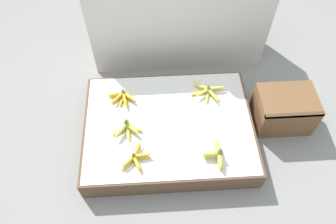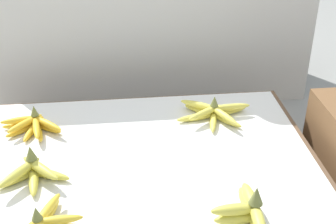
{
  "view_description": "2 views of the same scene",
  "coord_description": "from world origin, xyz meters",
  "px_view_note": "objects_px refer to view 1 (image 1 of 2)",
  "views": [
    {
      "loc": [
        -0.08,
        -1.21,
        2.02
      ],
      "look_at": [
        -0.0,
        0.04,
        0.23
      ],
      "focal_mm": 35.0,
      "sensor_mm": 36.0,
      "label": 1
    },
    {
      "loc": [
        -0.01,
        -1.13,
        1.0
      ],
      "look_at": [
        0.13,
        0.12,
        0.27
      ],
      "focal_mm": 50.0,
      "sensor_mm": 36.0,
      "label": 2
    }
  ],
  "objects_px": {
    "banana_bunch_front_left": "(136,158)",
    "banana_bunch_back_midleft": "(208,91)",
    "banana_bunch_back_left": "(122,97)",
    "banana_bunch_front_midleft": "(217,154)",
    "wooden_crate": "(284,110)",
    "banana_bunch_middle_left": "(127,128)"
  },
  "relations": [
    {
      "from": "wooden_crate",
      "to": "banana_bunch_back_midleft",
      "type": "distance_m",
      "value": 0.55
    },
    {
      "from": "banana_bunch_front_left",
      "to": "banana_bunch_middle_left",
      "type": "height_order",
      "value": "banana_bunch_middle_left"
    },
    {
      "from": "wooden_crate",
      "to": "banana_bunch_middle_left",
      "type": "height_order",
      "value": "wooden_crate"
    },
    {
      "from": "wooden_crate",
      "to": "banana_bunch_back_midleft",
      "type": "height_order",
      "value": "wooden_crate"
    },
    {
      "from": "wooden_crate",
      "to": "banana_bunch_middle_left",
      "type": "bearing_deg",
      "value": -173.44
    },
    {
      "from": "banana_bunch_front_left",
      "to": "banana_bunch_back_left",
      "type": "distance_m",
      "value": 0.49
    },
    {
      "from": "banana_bunch_back_midleft",
      "to": "banana_bunch_back_left",
      "type": "bearing_deg",
      "value": -178.36
    },
    {
      "from": "wooden_crate",
      "to": "banana_bunch_front_midleft",
      "type": "bearing_deg",
      "value": -146.46
    },
    {
      "from": "banana_bunch_front_left",
      "to": "banana_bunch_back_midleft",
      "type": "bearing_deg",
      "value": 44.11
    },
    {
      "from": "wooden_crate",
      "to": "banana_bunch_front_left",
      "type": "xyz_separation_m",
      "value": [
        -1.04,
        -0.35,
        0.06
      ]
    },
    {
      "from": "banana_bunch_back_left",
      "to": "banana_bunch_back_midleft",
      "type": "bearing_deg",
      "value": 1.64
    },
    {
      "from": "banana_bunch_middle_left",
      "to": "wooden_crate",
      "type": "bearing_deg",
      "value": 6.56
    },
    {
      "from": "banana_bunch_middle_left",
      "to": "banana_bunch_back_left",
      "type": "distance_m",
      "value": 0.27
    },
    {
      "from": "banana_bunch_middle_left",
      "to": "banana_bunch_back_midleft",
      "type": "xyz_separation_m",
      "value": [
        0.57,
        0.28,
        -0.01
      ]
    },
    {
      "from": "banana_bunch_back_left",
      "to": "banana_bunch_back_midleft",
      "type": "height_order",
      "value": "banana_bunch_back_midleft"
    },
    {
      "from": "banana_bunch_front_midleft",
      "to": "banana_bunch_middle_left",
      "type": "relative_size",
      "value": 1.02
    },
    {
      "from": "banana_bunch_front_left",
      "to": "banana_bunch_back_midleft",
      "type": "relative_size",
      "value": 0.84
    },
    {
      "from": "banana_bunch_back_left",
      "to": "banana_bunch_back_midleft",
      "type": "xyz_separation_m",
      "value": [
        0.61,
        0.02,
        0.0
      ]
    },
    {
      "from": "banana_bunch_front_left",
      "to": "banana_bunch_back_midleft",
      "type": "height_order",
      "value": "banana_bunch_back_midleft"
    },
    {
      "from": "banana_bunch_front_left",
      "to": "banana_bunch_front_midleft",
      "type": "distance_m",
      "value": 0.51
    },
    {
      "from": "banana_bunch_back_midleft",
      "to": "banana_bunch_middle_left",
      "type": "bearing_deg",
      "value": -153.8
    },
    {
      "from": "banana_bunch_front_midleft",
      "to": "banana_bunch_back_left",
      "type": "relative_size",
      "value": 1.04
    }
  ]
}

